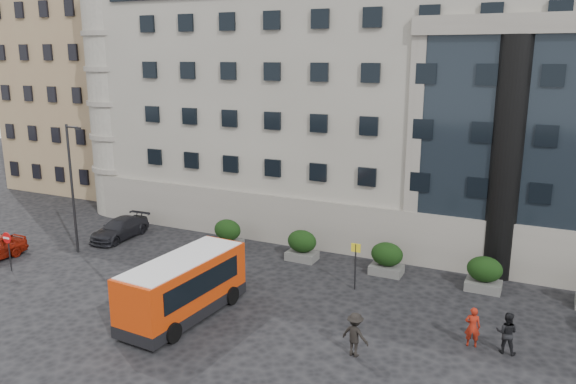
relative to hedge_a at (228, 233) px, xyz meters
name	(u,v)px	position (x,y,z in m)	size (l,w,h in m)	color
ground	(214,307)	(4.00, -7.80, -0.93)	(120.00, 120.00, 0.00)	black
civic_building	(439,96)	(10.00, 14.20, 8.07)	(44.00, 24.00, 18.00)	gray
entrance_column	(507,161)	(16.00, 2.50, 5.57)	(1.80, 1.80, 13.00)	black
apartment_near	(111,77)	(-20.00, 12.20, 9.07)	(14.00, 14.00, 20.00)	#997A59
apartment_far	(195,63)	(-23.00, 30.20, 10.07)	(13.00, 13.00, 22.00)	#86674E
hedge_a	(228,233)	(0.00, 0.00, 0.00)	(1.80, 1.26, 1.84)	#565653
hedge_b	(302,245)	(5.20, 0.00, 0.00)	(1.80, 1.26, 1.84)	#565653
hedge_c	(387,258)	(10.40, 0.00, 0.00)	(1.80, 1.26, 1.84)	#565653
hedge_d	(484,274)	(15.60, 0.00, 0.00)	(1.80, 1.26, 1.84)	#565653
street_lamp	(72,184)	(-7.94, -4.80, 3.44)	(1.16, 0.18, 8.00)	#262628
bus_stop_sign	(356,258)	(9.50, -2.80, 0.80)	(0.50, 0.08, 2.52)	#262628
no_entry_sign	(8,244)	(-9.00, -8.84, 0.72)	(0.64, 0.16, 2.32)	#262628
minibus	(183,285)	(3.30, -9.24, 0.65)	(2.95, 7.01, 2.87)	red
red_truck	(146,180)	(-13.53, 8.59, 0.48)	(2.71, 5.26, 2.75)	#9C270B
parked_car_c	(120,229)	(-7.50, -1.53, -0.26)	(1.87, 4.61, 1.34)	black
parked_car_d	(163,192)	(-11.36, 8.08, -0.25)	(2.25, 4.88, 1.36)	black
pedestrian_a	(473,327)	(15.88, -6.29, -0.05)	(0.64, 0.42, 1.76)	maroon
pedestrian_b	(507,333)	(17.23, -6.24, -0.04)	(0.87, 0.68, 1.79)	black
pedestrian_c	(355,335)	(11.68, -9.15, 0.00)	(1.20, 0.69, 1.86)	black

